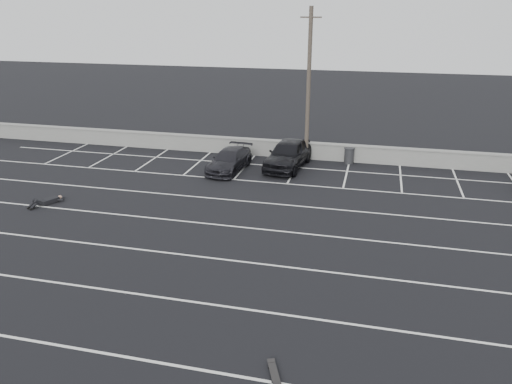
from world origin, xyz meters
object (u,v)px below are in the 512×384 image
(car_right, at_px, (229,160))
(person, at_px, (51,198))
(skateboard, at_px, (274,373))
(trash_bin, at_px, (349,155))
(utility_pole, at_px, (308,87))
(car_left, at_px, (288,154))

(car_right, bearing_deg, person, -129.91)
(skateboard, bearing_deg, person, 122.49)
(car_right, distance_m, trash_bin, 7.34)
(car_right, distance_m, person, 9.89)
(utility_pole, bearing_deg, trash_bin, 8.82)
(car_right, xyz_separation_m, skateboard, (6.09, -16.28, -0.53))
(utility_pole, bearing_deg, car_right, -147.26)
(skateboard, bearing_deg, utility_pole, 73.87)
(car_left, xyz_separation_m, car_right, (-3.22, -1.36, -0.22))
(car_left, relative_size, car_right, 1.15)
(car_right, distance_m, skateboard, 17.39)
(car_left, height_order, trash_bin, car_left)
(car_right, height_order, utility_pole, utility_pole)
(utility_pole, relative_size, person, 3.74)
(car_left, bearing_deg, utility_pole, 62.29)
(car_left, bearing_deg, trash_bin, 32.82)
(trash_bin, bearing_deg, person, -143.79)
(person, bearing_deg, utility_pole, 64.90)
(car_left, bearing_deg, person, -133.82)
(utility_pole, xyz_separation_m, person, (-11.11, -9.62, -4.35))
(car_right, bearing_deg, skateboard, -64.33)
(utility_pole, height_order, trash_bin, utility_pole)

